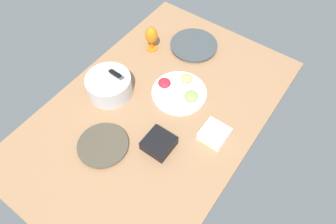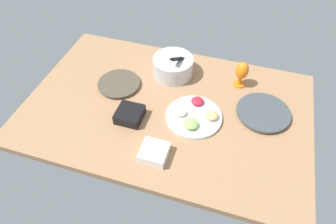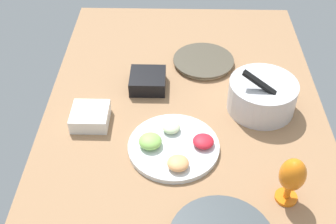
# 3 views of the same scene
# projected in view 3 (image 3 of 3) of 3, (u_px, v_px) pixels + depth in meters

# --- Properties ---
(ground_plane) EXTENTS (1.60, 1.04, 0.04)m
(ground_plane) POSITION_uv_depth(u_px,v_px,m) (185.00, 119.00, 1.60)
(ground_plane) COLOR #99704C
(dinner_plate_left) EXTENTS (0.26, 0.26, 0.02)m
(dinner_plate_left) POSITION_uv_depth(u_px,v_px,m) (203.00, 61.00, 1.82)
(dinner_plate_left) COLOR beige
(dinner_plate_left) RESTS_ON ground_plane
(mixing_bowl) EXTENTS (0.25, 0.25, 0.18)m
(mixing_bowl) POSITION_uv_depth(u_px,v_px,m) (262.00, 95.00, 1.57)
(mixing_bowl) COLOR silver
(mixing_bowl) RESTS_ON ground_plane
(fruit_platter) EXTENTS (0.31, 0.31, 0.06)m
(fruit_platter) POSITION_uv_depth(u_px,v_px,m) (173.00, 146.00, 1.45)
(fruit_platter) COLOR silver
(fruit_platter) RESTS_ON ground_plane
(hurricane_glass_orange) EXTENTS (0.08, 0.08, 0.17)m
(hurricane_glass_orange) POSITION_uv_depth(u_px,v_px,m) (292.00, 177.00, 1.24)
(hurricane_glass_orange) COLOR orange
(hurricane_glass_orange) RESTS_ON ground_plane
(square_bowl_white) EXTENTS (0.13, 0.13, 0.05)m
(square_bowl_white) POSITION_uv_depth(u_px,v_px,m) (90.00, 116.00, 1.54)
(square_bowl_white) COLOR white
(square_bowl_white) RESTS_ON ground_plane
(square_bowl_black) EXTENTS (0.14, 0.14, 0.06)m
(square_bowl_black) POSITION_uv_depth(u_px,v_px,m) (148.00, 80.00, 1.69)
(square_bowl_black) COLOR black
(square_bowl_black) RESTS_ON ground_plane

